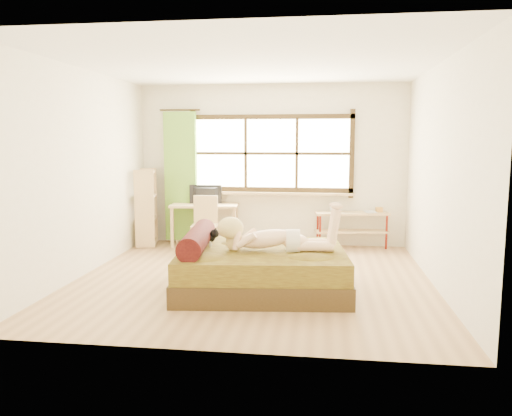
# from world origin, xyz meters

# --- Properties ---
(floor) EXTENTS (4.50, 4.50, 0.00)m
(floor) POSITION_xyz_m (0.00, 0.00, 0.00)
(floor) COLOR #9E754C
(floor) RESTS_ON ground
(ceiling) EXTENTS (4.50, 4.50, 0.00)m
(ceiling) POSITION_xyz_m (0.00, 0.00, 2.70)
(ceiling) COLOR white
(ceiling) RESTS_ON wall_back
(wall_back) EXTENTS (4.50, 0.00, 4.50)m
(wall_back) POSITION_xyz_m (0.00, 2.25, 1.35)
(wall_back) COLOR silver
(wall_back) RESTS_ON floor
(wall_front) EXTENTS (4.50, 0.00, 4.50)m
(wall_front) POSITION_xyz_m (0.00, -2.25, 1.35)
(wall_front) COLOR silver
(wall_front) RESTS_ON floor
(wall_left) EXTENTS (0.00, 4.50, 4.50)m
(wall_left) POSITION_xyz_m (-2.25, 0.00, 1.35)
(wall_left) COLOR silver
(wall_left) RESTS_ON floor
(wall_right) EXTENTS (0.00, 4.50, 4.50)m
(wall_right) POSITION_xyz_m (2.25, 0.00, 1.35)
(wall_right) COLOR silver
(wall_right) RESTS_ON floor
(window) EXTENTS (2.80, 0.16, 1.46)m
(window) POSITION_xyz_m (0.00, 2.22, 1.51)
(window) COLOR #FFEDBF
(window) RESTS_ON wall_back
(curtain) EXTENTS (0.55, 0.10, 2.20)m
(curtain) POSITION_xyz_m (-1.55, 2.13, 1.15)
(curtain) COLOR #549A2A
(curtain) RESTS_ON wall_back
(bed) EXTENTS (2.12, 1.77, 0.75)m
(bed) POSITION_xyz_m (0.12, -0.44, 0.27)
(bed) COLOR black
(bed) RESTS_ON floor
(woman) EXTENTS (1.41, 0.53, 0.59)m
(woman) POSITION_xyz_m (0.32, -0.49, 0.79)
(woman) COLOR beige
(woman) RESTS_ON bed
(kitten) EXTENTS (0.31, 0.15, 0.24)m
(kitten) POSITION_xyz_m (-0.55, -0.34, 0.61)
(kitten) COLOR black
(kitten) RESTS_ON bed
(desk) EXTENTS (1.17, 0.61, 0.70)m
(desk) POSITION_xyz_m (-1.09, 1.95, 0.61)
(desk) COLOR tan
(desk) RESTS_ON floor
(monitor) EXTENTS (0.55, 0.12, 0.32)m
(monitor) POSITION_xyz_m (-1.09, 2.00, 0.86)
(monitor) COLOR black
(monitor) RESTS_ON desk
(chair) EXTENTS (0.43, 0.43, 0.88)m
(chair) POSITION_xyz_m (-1.00, 1.58, 0.49)
(chair) COLOR tan
(chair) RESTS_ON floor
(pipe_shelf) EXTENTS (1.23, 0.50, 0.68)m
(pipe_shelf) POSITION_xyz_m (1.37, 2.07, 0.44)
(pipe_shelf) COLOR tan
(pipe_shelf) RESTS_ON floor
(cup) EXTENTS (0.15, 0.15, 0.10)m
(cup) POSITION_xyz_m (1.06, 2.07, 0.65)
(cup) COLOR gray
(cup) RESTS_ON pipe_shelf
(book) EXTENTS (0.22, 0.27, 0.02)m
(book) POSITION_xyz_m (1.56, 2.07, 0.61)
(book) COLOR gray
(book) RESTS_ON pipe_shelf
(bookshelf) EXTENTS (0.44, 0.62, 1.28)m
(bookshelf) POSITION_xyz_m (-2.08, 1.84, 0.65)
(bookshelf) COLOR tan
(bookshelf) RESTS_ON floor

